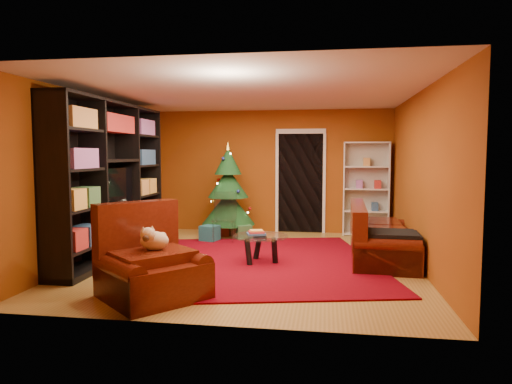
# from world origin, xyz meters

# --- Properties ---
(floor) EXTENTS (5.00, 5.50, 0.05)m
(floor) POSITION_xyz_m (0.00, 0.00, -0.03)
(floor) COLOR olive
(floor) RESTS_ON ground
(ceiling) EXTENTS (5.00, 5.50, 0.05)m
(ceiling) POSITION_xyz_m (0.00, 0.00, 2.62)
(ceiling) COLOR silver
(ceiling) RESTS_ON wall_back
(wall_back) EXTENTS (5.00, 0.05, 2.60)m
(wall_back) POSITION_xyz_m (0.00, 2.77, 1.30)
(wall_back) COLOR #8D4311
(wall_back) RESTS_ON ground
(wall_left) EXTENTS (0.05, 5.50, 2.60)m
(wall_left) POSITION_xyz_m (-2.52, 0.00, 1.30)
(wall_left) COLOR #8D4311
(wall_left) RESTS_ON ground
(wall_right) EXTENTS (0.05, 5.50, 2.60)m
(wall_right) POSITION_xyz_m (2.52, 0.00, 1.30)
(wall_right) COLOR #8D4311
(wall_right) RESTS_ON ground
(doorway) EXTENTS (1.06, 0.60, 2.16)m
(doorway) POSITION_xyz_m (0.60, 2.73, 1.05)
(doorway) COLOR black
(doorway) RESTS_ON floor
(rug) EXTENTS (4.04, 4.46, 0.02)m
(rug) POSITION_xyz_m (0.22, -0.11, 0.01)
(rug) COLOR #6A010D
(rug) RESTS_ON floor
(media_unit) EXTENTS (0.51, 3.25, 2.49)m
(media_unit) POSITION_xyz_m (-2.27, -0.11, 1.24)
(media_unit) COLOR black
(media_unit) RESTS_ON floor
(christmas_tree) EXTENTS (1.29, 1.29, 1.94)m
(christmas_tree) POSITION_xyz_m (-0.83, 2.09, 0.94)
(christmas_tree) COLOR #113A18
(christmas_tree) RESTS_ON floor
(gift_box_teal) EXTENTS (0.39, 0.39, 0.31)m
(gift_box_teal) POSITION_xyz_m (-1.05, 1.42, 0.15)
(gift_box_teal) COLOR #1C6272
(gift_box_teal) RESTS_ON floor
(gift_box_green) EXTENTS (0.36, 0.36, 0.28)m
(gift_box_green) POSITION_xyz_m (-0.44, 1.75, 0.14)
(gift_box_green) COLOR #285A2F
(gift_box_green) RESTS_ON floor
(gift_box_red) EXTENTS (0.29, 0.29, 0.22)m
(gift_box_red) POSITION_xyz_m (-0.94, 2.03, 0.11)
(gift_box_red) COLOR maroon
(gift_box_red) RESTS_ON floor
(white_bookshelf) EXTENTS (0.92, 0.37, 1.97)m
(white_bookshelf) POSITION_xyz_m (1.95, 2.57, 0.96)
(white_bookshelf) COLOR white
(white_bookshelf) RESTS_ON floor
(armchair) EXTENTS (1.60, 1.60, 0.89)m
(armchair) POSITION_xyz_m (-0.84, -2.01, 0.44)
(armchair) COLOR #421209
(armchair) RESTS_ON rug
(dog) EXTENTS (0.49, 0.50, 0.29)m
(dog) POSITION_xyz_m (-0.85, -1.94, 0.66)
(dog) COLOR beige
(dog) RESTS_ON armchair
(sofa) EXTENTS (1.02, 2.12, 0.90)m
(sofa) POSITION_xyz_m (2.02, 0.37, 0.45)
(sofa) COLOR #421209
(sofa) RESTS_ON rug
(coffee_table) EXTENTS (1.06, 1.06, 0.53)m
(coffee_table) POSITION_xyz_m (0.15, -0.17, 0.22)
(coffee_table) COLOR gray
(coffee_table) RESTS_ON rug
(acrylic_chair) EXTENTS (0.48, 0.51, 0.86)m
(acrylic_chair) POSITION_xyz_m (-0.77, 1.41, 0.43)
(acrylic_chair) COLOR #66605B
(acrylic_chair) RESTS_ON rug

